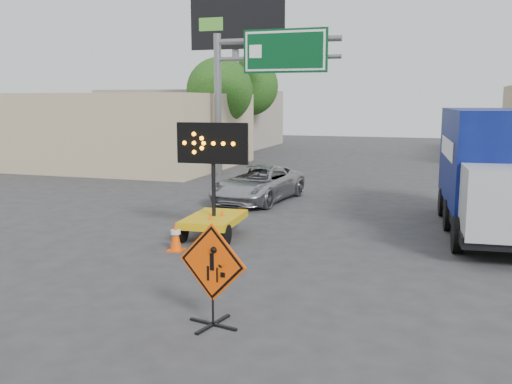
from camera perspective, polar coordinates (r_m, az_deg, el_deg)
The scene contains 15 objects.
ground at distance 9.77m, azimuth -7.68°, elevation -12.97°, with size 100.00×100.00×0.00m, color #2D2D30.
storefront_left_near at distance 33.43m, azimuth -14.57°, elevation 6.04°, with size 14.00×10.00×4.00m, color tan.
storefront_left_far at distance 46.23m, azimuth -6.22°, elevation 7.33°, with size 12.00×10.00×4.40m, color #A59989.
highway_gantry at distance 27.44m, azimuth 0.20°, elevation 12.13°, with size 6.18×0.38×6.90m.
billboard at distance 36.35m, azimuth -1.91°, elevation 15.01°, with size 6.10×0.54×9.85m.
tree_left_near at distance 32.43m, azimuth -3.66°, elevation 10.05°, with size 3.71×3.71×6.03m.
tree_left_far at distance 40.29m, azimuth -0.73°, elevation 10.52°, with size 4.10×4.10×6.66m.
construction_sign at distance 9.36m, azimuth -4.38°, elevation -8.01°, with size 1.27×0.91×1.72m.
arrow_board at distance 15.38m, azimuth -4.23°, elevation -2.02°, with size 1.95×2.23×3.09m.
pickup_truck at distance 20.79m, azimuth 0.21°, elevation 0.83°, with size 2.14×4.65×1.29m, color #A3A5AA.
box_truck at distance 17.00m, azimuth 22.41°, elevation 1.33°, with size 2.72×7.34×3.42m.
cone_a at distance 14.16m, azimuth -8.03°, elevation -4.38°, with size 0.39×0.39×0.74m.
cone_b at distance 14.98m, azimuth -4.62°, elevation -3.44°, with size 0.51×0.51×0.81m.
cone_c at distance 15.38m, azimuth -3.39°, elevation -3.11°, with size 0.53×0.53×0.80m.
cone_d at distance 19.02m, azimuth -1.42°, elevation -0.82°, with size 0.48×0.48×0.73m.
Camera 1 is at (3.99, -8.12, 3.67)m, focal length 40.00 mm.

